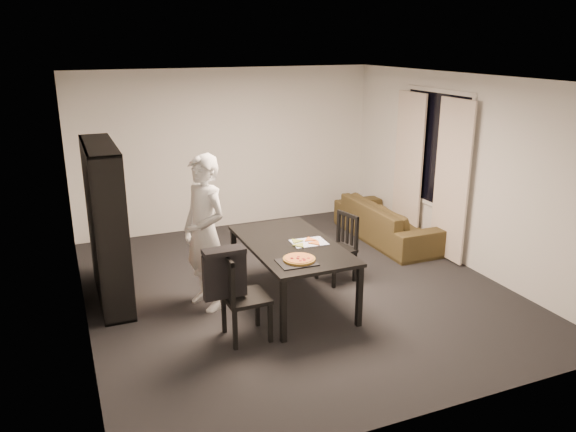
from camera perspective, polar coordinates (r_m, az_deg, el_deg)
name	(u,v)px	position (r m, az deg, el deg)	size (l,w,h in m)	color
room	(295,189)	(6.76, 0.68, 2.76)	(5.01, 5.51, 2.61)	black
window_pane	(435,149)	(8.47, 14.75, 6.60)	(0.02, 1.40, 1.60)	black
window_frame	(435,149)	(8.47, 14.72, 6.60)	(0.03, 1.52, 1.72)	white
curtain_left	(451,181)	(8.09, 16.28, 3.44)	(0.03, 0.70, 2.25)	beige
curtain_right	(408,166)	(8.90, 12.13, 5.00)	(0.03, 0.70, 2.25)	beige
bookshelf	(106,224)	(6.93, -17.97, -0.76)	(0.35, 1.50, 1.90)	black
dining_table	(291,249)	(6.59, 0.34, -3.32)	(0.99, 1.79, 0.74)	black
chair_left	(238,291)	(5.85, -5.15, -7.63)	(0.45, 0.45, 0.96)	black
chair_right	(341,242)	(7.32, 5.43, -2.69)	(0.49, 0.49, 0.88)	black
draped_jacket	(225,271)	(5.71, -6.47, -5.60)	(0.45, 0.19, 0.53)	black
person	(205,233)	(6.48, -8.46, -1.71)	(0.66, 0.44, 1.82)	silver
baking_tray	(297,262)	(6.00, 0.90, -4.73)	(0.40, 0.32, 0.01)	black
pepperoni_pizza	(299,259)	(6.04, 1.14, -4.39)	(0.35, 0.35, 0.03)	olive
kitchen_towel	(309,242)	(6.59, 2.13, -2.70)	(0.40, 0.30, 0.01)	white
pizza_slices	(305,242)	(6.56, 1.74, -2.67)	(0.37, 0.31, 0.01)	gold
sofa	(387,221)	(8.91, 10.04, -0.52)	(2.06, 0.81, 0.60)	#383316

